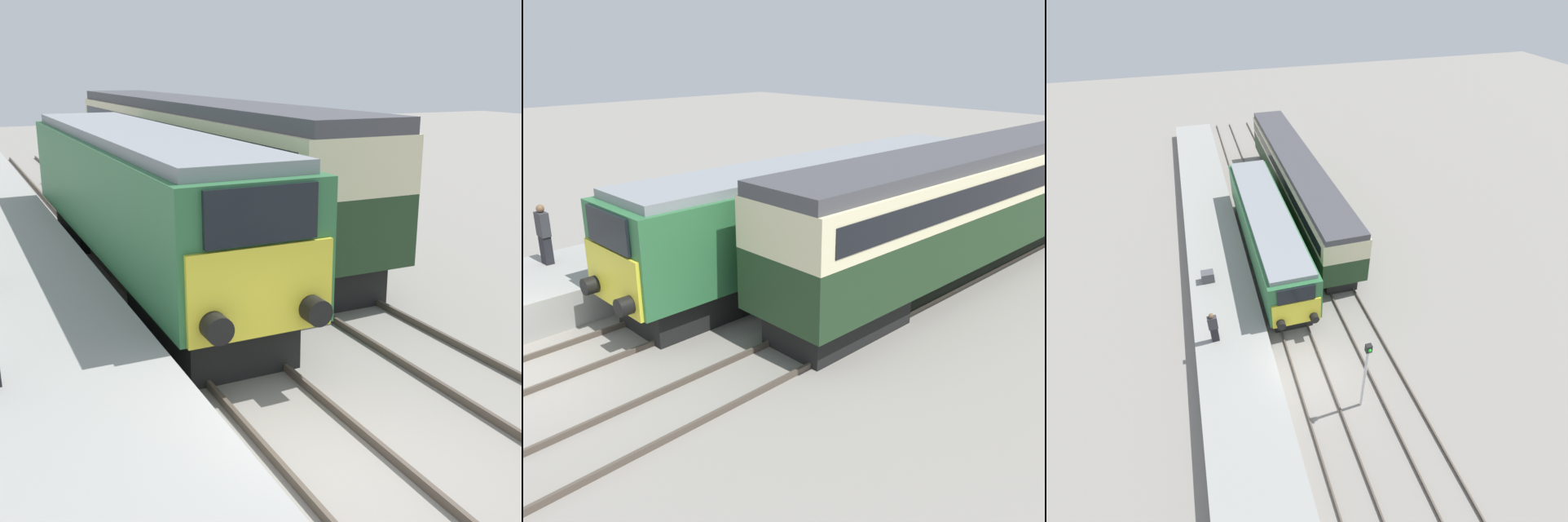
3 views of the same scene
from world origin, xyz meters
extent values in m
plane|color=gray|center=(0.00, 0.00, 0.00)|extent=(120.00, 120.00, 0.00)
cube|color=gray|center=(-3.30, 8.00, 0.51)|extent=(3.50, 50.00, 1.01)
cube|color=#4C4238|center=(-0.72, 5.00, 0.07)|extent=(0.07, 60.00, 0.14)
cube|color=#4C4238|center=(0.72, 5.00, 0.07)|extent=(0.07, 60.00, 0.14)
cube|color=#4C4238|center=(2.68, 5.00, 0.07)|extent=(0.07, 60.00, 0.14)
cube|color=#4C4238|center=(4.12, 5.00, 0.07)|extent=(0.07, 60.00, 0.14)
cube|color=black|center=(0.00, 4.97, 0.50)|extent=(2.03, 4.00, 1.00)
cube|color=black|center=(0.00, 14.15, 0.50)|extent=(2.03, 4.00, 1.00)
cube|color=#2D6B3D|center=(0.00, 9.56, 2.22)|extent=(2.70, 14.18, 2.44)
cube|color=yellow|center=(0.00, 2.43, 1.73)|extent=(2.48, 0.10, 1.46)
cube|color=black|center=(0.00, 2.43, 2.95)|extent=(1.89, 0.10, 0.88)
cube|color=gray|center=(0.00, 9.56, 3.56)|extent=(2.38, 13.61, 0.24)
cylinder|color=black|center=(-0.85, 2.22, 1.35)|extent=(0.44, 0.35, 0.44)
cylinder|color=black|center=(0.85, 2.22, 1.35)|extent=(0.44, 0.35, 0.44)
cube|color=black|center=(3.40, 6.79, 0.47)|extent=(1.89, 3.60, 0.95)
cube|color=black|center=(3.40, 23.36, 0.47)|extent=(1.89, 3.60, 0.95)
cube|color=#1E381E|center=(3.40, 15.07, 1.74)|extent=(2.70, 20.96, 1.58)
cube|color=beige|center=(3.40, 15.07, 3.15)|extent=(2.71, 20.96, 1.24)
cube|color=black|center=(3.40, 15.07, 3.15)|extent=(2.75, 20.12, 0.68)
cube|color=#424247|center=(3.40, 15.07, 3.95)|extent=(2.48, 20.96, 0.36)
camera|label=1|loc=(-4.19, -6.20, 5.03)|focal=45.00mm
camera|label=2|loc=(12.16, -3.48, 6.97)|focal=40.00mm
camera|label=3|loc=(-3.43, -11.43, 16.09)|focal=28.00mm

